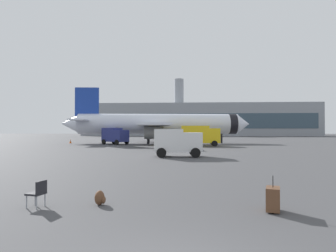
# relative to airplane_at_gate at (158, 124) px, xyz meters

# --- Properties ---
(airplane_at_gate) EXTENTS (35.77, 32.34, 10.50)m
(airplane_at_gate) POSITION_rel_airplane_at_gate_xyz_m (0.00, 0.00, 0.00)
(airplane_at_gate) COLOR silver
(airplane_at_gate) RESTS_ON ground
(service_truck) EXTENTS (5.20, 4.53, 2.90)m
(service_truck) POSITION_rel_airplane_at_gate_xyz_m (-7.11, -4.47, -2.05)
(service_truck) COLOR navy
(service_truck) RESTS_ON ground
(fuel_truck) EXTENTS (6.02, 2.76, 3.20)m
(fuel_truck) POSITION_rel_airplane_at_gate_xyz_m (7.57, -8.40, -1.88)
(fuel_truck) COLOR yellow
(fuel_truck) RESTS_ON ground
(cargo_van) EXTENTS (4.50, 2.53, 2.60)m
(cargo_van) POSITION_rel_airplane_at_gate_xyz_m (4.55, -27.10, -2.21)
(cargo_van) COLOR white
(cargo_van) RESTS_ON ground
(safety_cone_near) EXTENTS (0.44, 0.44, 0.70)m
(safety_cone_near) POSITION_rel_airplane_at_gate_xyz_m (2.94, 8.91, -3.31)
(safety_cone_near) COLOR #F2590C
(safety_cone_near) RESTS_ON ground
(safety_cone_mid) EXTENTS (0.44, 0.44, 0.80)m
(safety_cone_mid) POSITION_rel_airplane_at_gate_xyz_m (-16.83, -0.31, -3.26)
(safety_cone_mid) COLOR #F2590C
(safety_cone_mid) RESTS_ON ground
(rolling_suitcase) EXTENTS (0.58, 0.73, 1.10)m
(rolling_suitcase) POSITION_rel_airplane_at_gate_xyz_m (8.02, -45.01, -3.27)
(rolling_suitcase) COLOR brown
(rolling_suitcase) RESTS_ON ground
(traveller_backpack) EXTENTS (0.36, 0.40, 0.48)m
(traveller_backpack) POSITION_rel_airplane_at_gate_xyz_m (2.50, -44.57, -3.42)
(traveller_backpack) COLOR brown
(traveller_backpack) RESTS_ON ground
(gate_chair) EXTENTS (0.57, 0.57, 0.86)m
(gate_chair) POSITION_rel_airplane_at_gate_xyz_m (0.59, -45.00, -3.16)
(gate_chair) COLOR black
(gate_chair) RESTS_ON ground
(terminal_building) EXTENTS (104.78, 20.65, 26.50)m
(terminal_building) POSITION_rel_airplane_at_gate_xyz_m (11.05, 80.10, 3.69)
(terminal_building) COLOR gray
(terminal_building) RESTS_ON ground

